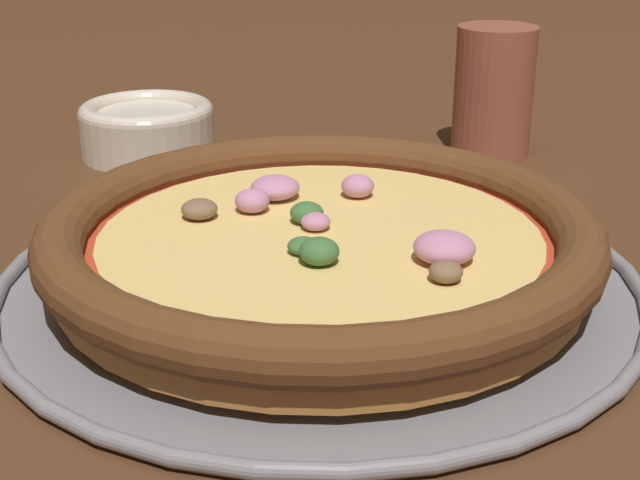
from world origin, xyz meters
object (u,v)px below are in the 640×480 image
(pizza, at_px, (320,239))
(bowl_near, at_px, (147,127))
(pizza_tray, at_px, (320,279))
(drinking_cup, at_px, (494,92))

(pizza, bearing_deg, bowl_near, 3.34)
(pizza, bearing_deg, pizza_tray, 109.77)
(pizza_tray, distance_m, drinking_cup, 0.30)
(bowl_near, relative_size, drinking_cup, 1.05)
(pizza_tray, distance_m, bowl_near, 0.29)
(pizza_tray, height_order, drinking_cup, drinking_cup)
(drinking_cup, bearing_deg, pizza_tray, 125.54)
(pizza_tray, bearing_deg, bowl_near, 3.32)
(pizza, height_order, drinking_cup, drinking_cup)
(pizza, height_order, bowl_near, pizza)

